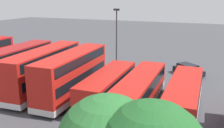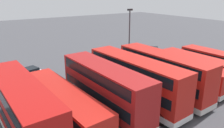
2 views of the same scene
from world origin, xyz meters
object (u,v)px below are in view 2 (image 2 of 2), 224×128
bus_double_decker_far_end (23,109)px  bus_single_deck_second (200,67)px  bus_single_deck_near_end (220,62)px  bus_double_decker_sixth (105,88)px  car_hatchback_silver (152,51)px  car_small_green (27,74)px  lamp_post_tall (129,36)px  bus_double_decker_fifth (135,79)px  bus_single_deck_seventh (63,104)px  bus_double_decker_fourth (163,73)px  bus_single_deck_third (186,73)px

bus_double_decker_far_end → bus_single_deck_second: bearing=179.5°
bus_single_deck_second → bus_double_decker_far_end: bus_double_decker_far_end is taller
bus_single_deck_near_end → bus_double_decker_sixth: (18.32, -0.07, 0.83)m
car_hatchback_silver → car_small_green: 21.27m
car_hatchback_silver → lamp_post_tall: 10.35m
bus_single_deck_near_end → bus_double_decker_far_end: 25.27m
bus_double_decker_fifth → bus_single_deck_seventh: size_ratio=1.00×
bus_single_deck_seventh → bus_double_decker_far_end: bearing=8.6°
bus_double_decker_fourth → bus_double_decker_far_end: same height
bus_single_deck_second → bus_double_decker_fourth: 7.07m
lamp_post_tall → bus_double_decker_far_end: bearing=25.3°
bus_double_decker_far_end → bus_double_decker_fourth: bearing=178.4°
bus_double_decker_sixth → lamp_post_tall: 12.22m
bus_double_decker_fourth → bus_double_decker_far_end: (14.24, -0.39, 0.00)m
bus_single_deck_second → car_small_green: bearing=-34.0°
bus_single_deck_second → lamp_post_tall: size_ratio=1.32×
bus_single_deck_third → bus_double_decker_fourth: size_ratio=0.89×
bus_single_deck_seventh → bus_single_deck_third: bearing=176.4°
bus_double_decker_fifth → car_small_green: bearing=-58.5°
bus_double_decker_far_end → bus_single_deck_near_end: bearing=179.0°
bus_single_deck_third → bus_double_decker_sixth: (11.21, -0.07, 0.83)m
bus_single_deck_second → bus_single_deck_third: size_ratio=1.11×
bus_double_decker_fifth → bus_double_decker_sixth: same height
bus_single_deck_near_end → lamp_post_tall: 12.72m
bus_double_decker_fourth → bus_double_decker_sixth: size_ratio=1.04×
bus_single_deck_second → bus_double_decker_sixth: 14.35m
bus_single_deck_near_end → bus_single_deck_seventh: same height
bus_double_decker_far_end → lamp_post_tall: size_ratio=1.36×
bus_single_deck_near_end → bus_double_decker_far_end: bus_double_decker_far_end is taller
bus_double_decker_far_end → car_hatchback_silver: size_ratio=2.70×
bus_single_deck_near_end → bus_single_deck_seventh: bearing=-2.4°
bus_single_deck_second → lamp_post_tall: bearing=-55.3°
bus_single_deck_second → bus_double_decker_fourth: (7.02, 0.21, 0.83)m
bus_double_decker_sixth → lamp_post_tall: bearing=-138.7°
bus_double_decker_fifth → bus_double_decker_far_end: size_ratio=1.02×
bus_single_deck_near_end → bus_single_deck_third: size_ratio=1.08×
car_small_green → lamp_post_tall: size_ratio=0.50×
bus_double_decker_far_end → car_hatchback_silver: bearing=-154.4°
bus_single_deck_third → car_small_green: (15.02, -12.50, -0.92)m
bus_single_deck_second → bus_double_decker_far_end: size_ratio=0.97×
bus_single_deck_third → lamp_post_tall: lamp_post_tall is taller
bus_double_decker_sixth → bus_double_decker_far_end: 6.94m
bus_single_deck_third → bus_double_decker_fourth: 3.98m
bus_double_decker_fourth → bus_single_deck_seventh: bus_double_decker_fourth is taller
bus_single_deck_third → lamp_post_tall: bearing=-74.4°
bus_double_decker_far_end → bus_double_decker_sixth: bearing=177.1°
bus_double_decker_fifth → bus_double_decker_far_end: 10.60m
bus_single_deck_second → bus_single_deck_seventh: (17.97, -0.68, 0.00)m
bus_single_deck_near_end → bus_double_decker_far_end: size_ratio=0.94×
car_hatchback_silver → car_small_green: same height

